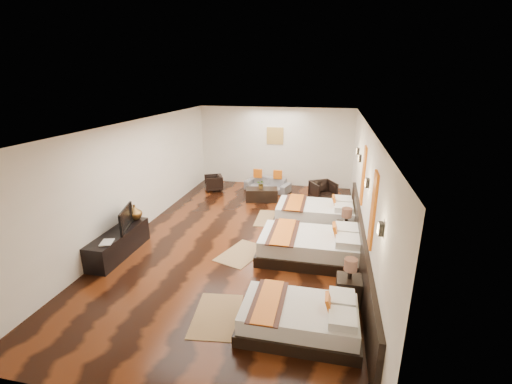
% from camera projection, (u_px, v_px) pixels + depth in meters
% --- Properties ---
extents(floor, '(5.50, 9.50, 0.01)m').
position_uv_depth(floor, '(243.00, 239.00, 8.62)').
color(floor, black).
rests_on(floor, ground).
extents(ceiling, '(5.50, 9.50, 0.01)m').
position_uv_depth(ceiling, '(241.00, 124.00, 7.74)').
color(ceiling, white).
rests_on(ceiling, floor).
extents(back_wall, '(5.50, 0.01, 2.80)m').
position_uv_depth(back_wall, '(275.00, 147.00, 12.58)').
color(back_wall, silver).
rests_on(back_wall, floor).
extents(left_wall, '(0.01, 9.50, 2.80)m').
position_uv_depth(left_wall, '(135.00, 178.00, 8.73)').
color(left_wall, silver).
rests_on(left_wall, floor).
extents(right_wall, '(0.01, 9.50, 2.80)m').
position_uv_depth(right_wall, '(364.00, 192.00, 7.62)').
color(right_wall, silver).
rests_on(right_wall, floor).
extents(headboard_panel, '(0.08, 6.60, 0.90)m').
position_uv_depth(headboard_panel, '(360.00, 248.00, 7.19)').
color(headboard_panel, black).
rests_on(headboard_panel, floor).
extents(bed_near, '(1.85, 1.16, 0.71)m').
position_uv_depth(bed_near, '(300.00, 318.00, 5.42)').
color(bed_near, black).
rests_on(bed_near, floor).
extents(bed_mid, '(2.23, 1.40, 0.85)m').
position_uv_depth(bed_mid, '(311.00, 246.00, 7.62)').
color(bed_mid, black).
rests_on(bed_mid, floor).
extents(bed_far, '(2.12, 1.33, 0.81)m').
position_uv_depth(bed_far, '(316.00, 213.00, 9.50)').
color(bed_far, black).
rests_on(bed_far, floor).
extents(nightstand_a, '(0.43, 0.43, 0.85)m').
position_uv_depth(nightstand_a, '(349.00, 287.00, 6.11)').
color(nightstand_a, black).
rests_on(nightstand_a, floor).
extents(nightstand_b, '(0.45, 0.45, 0.89)m').
position_uv_depth(nightstand_b, '(345.00, 231.00, 8.32)').
color(nightstand_b, black).
rests_on(nightstand_b, floor).
extents(jute_mat_near, '(0.89, 1.28, 0.01)m').
position_uv_depth(jute_mat_near, '(217.00, 315.00, 5.84)').
color(jute_mat_near, '#96754C').
rests_on(jute_mat_near, floor).
extents(jute_mat_mid, '(1.10, 1.38, 0.01)m').
position_uv_depth(jute_mat_mid, '(242.00, 253.00, 7.89)').
color(jute_mat_mid, '#96754C').
rests_on(jute_mat_mid, floor).
extents(jute_mat_far, '(0.80, 1.23, 0.01)m').
position_uv_depth(jute_mat_far, '(270.00, 218.00, 9.84)').
color(jute_mat_far, '#96754C').
rests_on(jute_mat_far, floor).
extents(tv_console, '(0.50, 1.80, 0.55)m').
position_uv_depth(tv_console, '(119.00, 243.00, 7.78)').
color(tv_console, black).
rests_on(tv_console, floor).
extents(tv, '(0.36, 0.88, 0.51)m').
position_uv_depth(tv, '(122.00, 219.00, 7.76)').
color(tv, black).
rests_on(tv, tv_console).
extents(book, '(0.32, 0.37, 0.03)m').
position_uv_depth(book, '(101.00, 243.00, 7.16)').
color(book, black).
rests_on(book, tv_console).
extents(figurine, '(0.36, 0.36, 0.36)m').
position_uv_depth(figurine, '(135.00, 212.00, 8.33)').
color(figurine, brown).
rests_on(figurine, tv_console).
extents(sofa, '(1.68, 1.02, 0.46)m').
position_uv_depth(sofa, '(268.00, 184.00, 12.19)').
color(sofa, slate).
rests_on(sofa, floor).
extents(armchair_left, '(0.79, 0.78, 0.54)m').
position_uv_depth(armchair_left, '(214.00, 183.00, 12.21)').
color(armchair_left, black).
rests_on(armchair_left, floor).
extents(armchair_right, '(0.97, 0.97, 0.65)m').
position_uv_depth(armchair_right, '(323.00, 191.00, 11.14)').
color(armchair_right, black).
rests_on(armchair_right, floor).
extents(coffee_table, '(1.08, 0.70, 0.40)m').
position_uv_depth(coffee_table, '(262.00, 195.00, 11.23)').
color(coffee_table, black).
rests_on(coffee_table, floor).
extents(table_plant, '(0.32, 0.30, 0.29)m').
position_uv_depth(table_plant, '(261.00, 184.00, 11.14)').
color(table_plant, '#2B6020').
rests_on(table_plant, coffee_table).
extents(orange_panel_a, '(0.04, 0.40, 1.30)m').
position_uv_depth(orange_panel_a, '(373.00, 210.00, 5.77)').
color(orange_panel_a, '#D86014').
rests_on(orange_panel_a, right_wall).
extents(orange_panel_b, '(0.04, 0.40, 1.30)m').
position_uv_depth(orange_panel_b, '(363.00, 175.00, 7.81)').
color(orange_panel_b, '#D86014').
rests_on(orange_panel_b, right_wall).
extents(sconce_near, '(0.07, 0.12, 0.18)m').
position_uv_depth(sconce_near, '(380.00, 229.00, 4.71)').
color(sconce_near, black).
rests_on(sconce_near, right_wall).
extents(sconce_mid, '(0.07, 0.12, 0.18)m').
position_uv_depth(sconce_mid, '(367.00, 183.00, 6.75)').
color(sconce_mid, black).
rests_on(sconce_mid, right_wall).
extents(sconce_far, '(0.07, 0.12, 0.18)m').
position_uv_depth(sconce_far, '(360.00, 158.00, 8.79)').
color(sconce_far, black).
rests_on(sconce_far, right_wall).
extents(sconce_lounge, '(0.07, 0.12, 0.18)m').
position_uv_depth(sconce_lounge, '(358.00, 151.00, 9.62)').
color(sconce_lounge, black).
rests_on(sconce_lounge, right_wall).
extents(gold_artwork, '(0.60, 0.04, 0.60)m').
position_uv_depth(gold_artwork, '(275.00, 136.00, 12.44)').
color(gold_artwork, '#AD873F').
rests_on(gold_artwork, back_wall).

